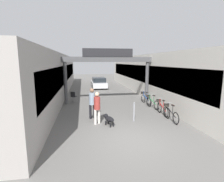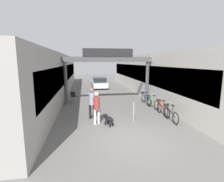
{
  "view_description": "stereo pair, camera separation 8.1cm",
  "coord_description": "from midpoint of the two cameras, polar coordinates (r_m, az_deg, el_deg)",
  "views": [
    {
      "loc": [
        -1.97,
        -6.89,
        3.34
      ],
      "look_at": [
        0.0,
        4.98,
        1.3
      ],
      "focal_mm": 28.0,
      "sensor_mm": 36.0,
      "label": 1
    },
    {
      "loc": [
        -1.89,
        -6.9,
        3.34
      ],
      "look_at": [
        0.0,
        4.98,
        1.3
      ],
      "focal_mm": 28.0,
      "sensor_mm": 36.0,
      "label": 2
    }
  ],
  "objects": [
    {
      "name": "pedestrian_companion",
      "position": [
        10.3,
        -6.75,
        -3.34
      ],
      "size": [
        0.43,
        0.43,
        1.8
      ],
      "color": "black",
      "rests_on": "ground_plane"
    },
    {
      "name": "storefront_right",
      "position": [
        19.27,
        12.02,
        5.4
      ],
      "size": [
        3.0,
        26.0,
        3.98
      ],
      "color": "beige",
      "rests_on": "ground_plane"
    },
    {
      "name": "dog_on_leash",
      "position": [
        9.29,
        -1.35,
        -9.05
      ],
      "size": [
        0.6,
        0.82,
        0.58
      ],
      "color": "black",
      "rests_on": "ground_plane"
    },
    {
      "name": "ground_plane",
      "position": [
        7.9,
        5.85,
        -15.43
      ],
      "size": [
        80.0,
        80.0,
        0.0
      ],
      "primitive_type": "plane",
      "color": "#605E5B"
    },
    {
      "name": "bicycle_green_third",
      "position": [
        12.99,
        12.73,
        -3.54
      ],
      "size": [
        0.46,
        1.68,
        0.98
      ],
      "color": "black",
      "rests_on": "ground_plane"
    },
    {
      "name": "storefront_left",
      "position": [
        18.22,
        -19.47,
        4.83
      ],
      "size": [
        3.0,
        26.0,
        3.98
      ],
      "color": "#9E9993",
      "rests_on": "ground_plane"
    },
    {
      "name": "bollard_post_metal",
      "position": [
        9.95,
        6.97,
        -6.69
      ],
      "size": [
        0.1,
        0.1,
        1.1
      ],
      "color": "gray",
      "rests_on": "ground_plane"
    },
    {
      "name": "parked_car_white",
      "position": [
        22.44,
        -4.43,
        2.69
      ],
      "size": [
        1.84,
        4.02,
        1.33
      ],
      "color": "silver",
      "rests_on": "ground_plane"
    },
    {
      "name": "arcade_sign_gateway",
      "position": [
        14.11,
        -1.58,
        8.66
      ],
      "size": [
        7.4,
        0.47,
        4.34
      ],
      "color": "#4C4C4F",
      "rests_on": "ground_plane"
    },
    {
      "name": "bicycle_red_second",
      "position": [
        11.58,
        15.75,
        -5.27
      ],
      "size": [
        0.46,
        1.69,
        0.98
      ],
      "color": "black",
      "rests_on": "ground_plane"
    },
    {
      "name": "bicycle_blue_farthest",
      "position": [
        14.21,
        10.68,
        -2.34
      ],
      "size": [
        0.46,
        1.69,
        0.98
      ],
      "color": "black",
      "rests_on": "ground_plane"
    },
    {
      "name": "pedestrian_with_dog",
      "position": [
        9.37,
        -5.15,
        -4.83
      ],
      "size": [
        0.46,
        0.46,
        1.75
      ],
      "color": "silver",
      "rests_on": "ground_plane"
    },
    {
      "name": "cafe_chair_black_nearer",
      "position": [
        14.79,
        -12.62,
        -1.53
      ],
      "size": [
        0.54,
        0.54,
        0.89
      ],
      "color": "gray",
      "rests_on": "ground_plane"
    },
    {
      "name": "bicycle_black_nearest",
      "position": [
        10.53,
        18.34,
        -6.89
      ],
      "size": [
        0.46,
        1.69,
        0.98
      ],
      "color": "black",
      "rests_on": "ground_plane"
    }
  ]
}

